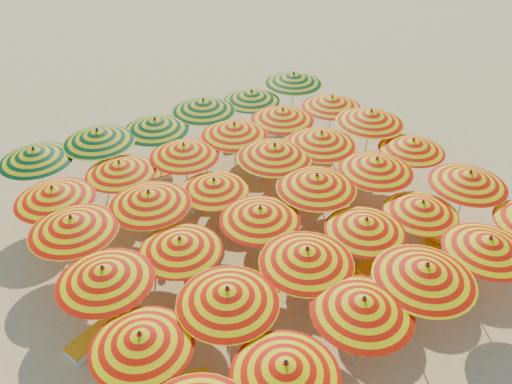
% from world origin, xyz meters
% --- Properties ---
extents(ground, '(120.00, 120.00, 0.00)m').
position_xyz_m(ground, '(0.00, 0.00, 0.00)').
color(ground, '#DEBC62').
rests_on(ground, ground).
extents(umbrella_1, '(2.80, 2.80, 2.49)m').
position_xyz_m(umbrella_1, '(-3.43, -5.60, 2.19)').
color(umbrella_1, silver).
rests_on(umbrella_1, ground).
extents(umbrella_2, '(2.50, 2.50, 2.59)m').
position_xyz_m(umbrella_2, '(-0.99, -5.32, 2.28)').
color(umbrella_2, silver).
rests_on(umbrella_2, ground).
extents(umbrella_3, '(3.09, 3.09, 2.71)m').
position_xyz_m(umbrella_3, '(0.95, -5.47, 2.38)').
color(umbrella_3, silver).
rests_on(umbrella_3, ground).
extents(umbrella_4, '(2.56, 2.56, 2.49)m').
position_xyz_m(umbrella_4, '(3.33, -5.62, 2.19)').
color(umbrella_4, silver).
rests_on(umbrella_4, ground).
extents(umbrella_6, '(2.83, 2.83, 2.46)m').
position_xyz_m(umbrella_6, '(-5.58, -3.24, 2.17)').
color(umbrella_6, silver).
rests_on(umbrella_6, ground).
extents(umbrella_7, '(2.87, 2.87, 2.63)m').
position_xyz_m(umbrella_7, '(-3.42, -3.33, 2.32)').
color(umbrella_7, silver).
rests_on(umbrella_7, ground).
extents(umbrella_8, '(3.26, 3.26, 2.64)m').
position_xyz_m(umbrella_8, '(-1.04, -3.33, 2.32)').
color(umbrella_8, silver).
rests_on(umbrella_8, ground).
extents(umbrella_9, '(3.06, 3.06, 2.45)m').
position_xyz_m(umbrella_9, '(1.23, -3.16, 2.15)').
color(umbrella_9, silver).
rests_on(umbrella_9, ground).
extents(umbrella_10, '(2.90, 2.90, 2.36)m').
position_xyz_m(umbrella_10, '(3.25, -3.45, 2.08)').
color(umbrella_10, silver).
rests_on(umbrella_10, ground).
extents(umbrella_11, '(2.91, 2.91, 2.61)m').
position_xyz_m(umbrella_11, '(5.38, -3.44, 2.30)').
color(umbrella_11, silver).
rests_on(umbrella_11, ground).
extents(umbrella_12, '(2.64, 2.64, 2.59)m').
position_xyz_m(umbrella_12, '(-5.55, -1.01, 2.28)').
color(umbrella_12, silver).
rests_on(umbrella_12, ground).
extents(umbrella_13, '(2.93, 2.93, 2.43)m').
position_xyz_m(umbrella_13, '(-3.44, -0.94, 2.14)').
color(umbrella_13, silver).
rests_on(umbrella_13, ground).
extents(umbrella_14, '(2.43, 2.43, 2.52)m').
position_xyz_m(umbrella_14, '(-0.98, -1.14, 2.22)').
color(umbrella_14, silver).
rests_on(umbrella_14, ground).
extents(umbrella_15, '(2.77, 2.77, 2.67)m').
position_xyz_m(umbrella_15, '(1.28, -0.94, 2.35)').
color(umbrella_15, silver).
rests_on(umbrella_15, ground).
extents(umbrella_16, '(2.66, 2.66, 2.64)m').
position_xyz_m(umbrella_16, '(3.51, -1.28, 2.33)').
color(umbrella_16, silver).
rests_on(umbrella_16, ground).
extents(umbrella_17, '(2.69, 2.69, 2.47)m').
position_xyz_m(umbrella_17, '(5.67, -0.92, 2.17)').
color(umbrella_17, silver).
rests_on(umbrella_17, ground).
extents(umbrella_18, '(3.18, 3.18, 2.64)m').
position_xyz_m(umbrella_18, '(-5.59, 1.31, 2.32)').
color(umbrella_18, silver).
rests_on(umbrella_18, ground).
extents(umbrella_19, '(2.80, 2.80, 2.62)m').
position_xyz_m(umbrella_19, '(-3.33, 1.23, 2.31)').
color(umbrella_19, silver).
rests_on(umbrella_19, ground).
extents(umbrella_20, '(2.30, 2.30, 2.36)m').
position_xyz_m(umbrella_20, '(-1.25, 1.01, 2.08)').
color(umbrella_20, silver).
rests_on(umbrella_20, ground).
extents(umbrella_21, '(2.61, 2.61, 2.72)m').
position_xyz_m(umbrella_21, '(1.22, 1.19, 2.39)').
color(umbrella_21, silver).
rests_on(umbrella_21, ground).
extents(umbrella_22, '(3.08, 3.08, 2.67)m').
position_xyz_m(umbrella_22, '(3.10, 0.99, 2.35)').
color(umbrella_22, silver).
rests_on(umbrella_22, ground).
extents(umbrella_23, '(3.25, 3.25, 2.75)m').
position_xyz_m(umbrella_23, '(5.61, 1.11, 2.42)').
color(umbrella_23, silver).
rests_on(umbrella_23, ground).
extents(umbrella_24, '(2.72, 2.72, 2.55)m').
position_xyz_m(umbrella_24, '(-5.59, 3.14, 2.25)').
color(umbrella_24, silver).
rests_on(umbrella_24, ground).
extents(umbrella_25, '(2.44, 2.44, 2.46)m').
position_xyz_m(umbrella_25, '(-3.36, 3.50, 2.16)').
color(umbrella_25, silver).
rests_on(umbrella_25, ground).
extents(umbrella_26, '(2.76, 2.76, 2.56)m').
position_xyz_m(umbrella_26, '(-1.16, 3.17, 2.25)').
color(umbrella_26, silver).
rests_on(umbrella_26, ground).
extents(umbrella_27, '(2.73, 2.73, 2.63)m').
position_xyz_m(umbrella_27, '(0.97, 3.32, 2.32)').
color(umbrella_27, silver).
rests_on(umbrella_27, ground).
extents(umbrella_28, '(2.87, 2.87, 2.59)m').
position_xyz_m(umbrella_28, '(3.16, 3.33, 2.28)').
color(umbrella_28, silver).
rests_on(umbrella_28, ground).
extents(umbrella_29, '(2.62, 2.62, 2.55)m').
position_xyz_m(umbrella_29, '(5.51, 3.16, 2.24)').
color(umbrella_29, silver).
rests_on(umbrella_29, ground).
extents(umbrella_30, '(3.10, 3.10, 2.59)m').
position_xyz_m(umbrella_30, '(-5.47, 5.70, 2.28)').
color(umbrella_30, silver).
rests_on(umbrella_30, ground).
extents(umbrella_31, '(3.32, 3.32, 2.72)m').
position_xyz_m(umbrella_31, '(-3.32, 5.51, 2.39)').
color(umbrella_31, silver).
rests_on(umbrella_31, ground).
extents(umbrella_32, '(2.56, 2.56, 2.61)m').
position_xyz_m(umbrella_32, '(-1.23, 5.31, 2.30)').
color(umbrella_32, silver).
rests_on(umbrella_32, ground).
extents(umbrella_33, '(2.57, 2.57, 2.67)m').
position_xyz_m(umbrella_33, '(0.97, 5.59, 2.35)').
color(umbrella_33, silver).
rests_on(umbrella_33, ground).
extents(umbrella_34, '(2.86, 2.86, 2.50)m').
position_xyz_m(umbrella_34, '(3.19, 5.51, 2.20)').
color(umbrella_34, silver).
rests_on(umbrella_34, ground).
extents(umbrella_35, '(2.99, 2.99, 2.71)m').
position_xyz_m(umbrella_35, '(5.46, 5.61, 2.38)').
color(umbrella_35, silver).
rests_on(umbrella_35, ground).
extents(lounger_3, '(1.82, 0.93, 0.69)m').
position_xyz_m(lounger_3, '(1.73, -3.06, 0.15)').
color(lounger_3, white).
rests_on(lounger_3, ground).
extents(lounger_4, '(1.83, 1.13, 0.69)m').
position_xyz_m(lounger_4, '(4.79, -3.35, 0.15)').
color(lounger_4, white).
rests_on(lounger_4, ground).
extents(lounger_5, '(1.83, 1.12, 0.69)m').
position_xyz_m(lounger_5, '(-6.06, -0.84, 0.15)').
color(lounger_5, white).
rests_on(lounger_5, ground).
extents(lounger_6, '(1.82, 1.18, 0.69)m').
position_xyz_m(lounger_6, '(-0.38, -1.26, 0.15)').
color(lounger_6, white).
rests_on(lounger_6, ground).
extents(lounger_7, '(1.83, 1.06, 0.69)m').
position_xyz_m(lounger_7, '(-0.66, 2.95, 0.15)').
color(lounger_7, white).
rests_on(lounger_7, ground).
extents(lounger_8, '(1.77, 0.71, 0.69)m').
position_xyz_m(lounger_8, '(2.66, 3.15, 0.15)').
color(lounger_8, white).
rests_on(lounger_8, ground).
extents(lounger_9, '(1.78, 0.76, 0.69)m').
position_xyz_m(lounger_9, '(-1.83, 5.29, 0.15)').
color(lounger_9, white).
rests_on(lounger_9, ground).
extents(lounger_10, '(1.81, 0.86, 0.69)m').
position_xyz_m(lounger_10, '(2.69, 5.60, 0.15)').
color(lounger_10, white).
rests_on(lounger_10, ground).
extents(lounger_11, '(1.80, 0.85, 0.69)m').
position_xyz_m(lounger_11, '(4.96, 5.64, 0.15)').
color(lounger_11, white).
rests_on(lounger_11, ground).
extents(beachgoer_b, '(0.86, 0.89, 1.44)m').
position_xyz_m(beachgoer_b, '(-3.15, -0.81, 0.72)').
color(beachgoer_b, tan).
rests_on(beachgoer_b, ground).
extents(beachgoer_a, '(0.64, 0.57, 1.46)m').
position_xyz_m(beachgoer_a, '(-2.89, 1.73, 0.73)').
color(beachgoer_a, tan).
rests_on(beachgoer_a, ground).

